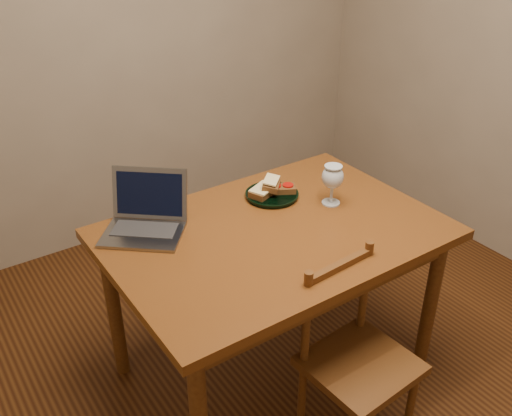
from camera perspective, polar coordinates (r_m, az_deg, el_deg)
floor at (r=2.69m, az=4.17°, el=-16.44°), size 3.20×3.20×0.02m
back_wall at (r=3.33m, az=-13.18°, el=18.07°), size 3.20×0.02×2.60m
table at (r=2.30m, az=1.83°, el=-3.98°), size 1.30×0.90×0.74m
chair at (r=2.19m, az=10.08°, el=-13.98°), size 0.40×0.38×0.40m
plate at (r=2.48m, az=1.61°, el=1.31°), size 0.23×0.23×0.02m
sandwich_cheese at (r=2.46m, az=0.73°, el=1.77°), size 0.14×0.11×0.04m
sandwich_tomato at (r=2.48m, az=2.60°, el=2.06°), size 0.14×0.12×0.04m
sandwich_top at (r=2.46m, az=1.55°, el=2.48°), size 0.13×0.13×0.04m
milk_glass at (r=2.41m, az=7.62°, el=2.32°), size 0.09×0.09×0.18m
laptop at (r=2.28m, az=-10.93°, el=-0.66°), size 0.41×0.41×0.22m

